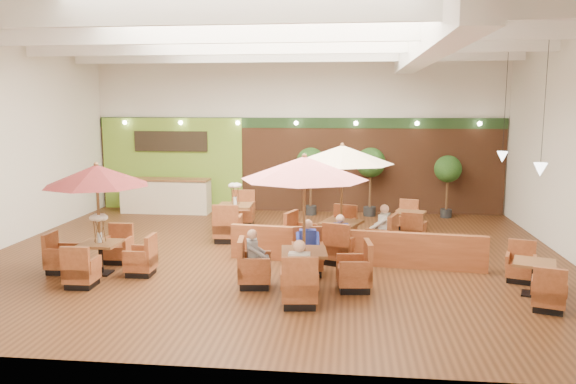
# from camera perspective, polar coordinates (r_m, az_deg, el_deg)

# --- Properties ---
(room) EXTENTS (14.04, 14.00, 5.52)m
(room) POSITION_cam_1_polar(r_m,az_deg,el_deg) (14.52, 0.11, 8.77)
(room) COLOR #381E0F
(room) RESTS_ON ground
(service_counter) EXTENTS (3.00, 0.75, 1.18)m
(service_counter) POSITION_cam_1_polar(r_m,az_deg,el_deg) (19.58, -12.29, -0.38)
(service_counter) COLOR beige
(service_counter) RESTS_ON ground
(booth_divider) EXTENTS (5.86, 0.85, 0.81)m
(booth_divider) POSITION_cam_1_polar(r_m,az_deg,el_deg) (13.03, 6.72, -5.61)
(booth_divider) COLOR brown
(booth_divider) RESTS_ON ground
(table_0) EXTENTS (2.38, 2.38, 2.45)m
(table_0) POSITION_cam_1_polar(r_m,az_deg,el_deg) (12.64, -18.76, -0.62)
(table_0) COLOR brown
(table_0) RESTS_ON ground
(table_1) EXTENTS (2.71, 2.71, 2.71)m
(table_1) POSITION_cam_1_polar(r_m,az_deg,el_deg) (10.97, 1.66, -0.61)
(table_1) COLOR brown
(table_1) RESTS_ON ground
(table_2) EXTENTS (2.84, 2.84, 2.74)m
(table_2) POSITION_cam_1_polar(r_m,az_deg,el_deg) (13.78, 5.49, 1.33)
(table_2) COLOR brown
(table_2) RESTS_ON ground
(table_3) EXTENTS (0.99, 2.84, 1.62)m
(table_3) POSITION_cam_1_polar(r_m,az_deg,el_deg) (16.15, -5.37, -2.41)
(table_3) COLOR brown
(table_3) RESTS_ON ground
(table_4) EXTENTS (0.96, 2.39, 0.84)m
(table_4) POSITION_cam_1_polar(r_m,az_deg,el_deg) (11.93, 23.67, -8.08)
(table_4) COLOR brown
(table_4) RESTS_ON ground
(table_5) EXTENTS (0.97, 2.43, 0.86)m
(table_5) POSITION_cam_1_polar(r_m,az_deg,el_deg) (16.16, 12.30, -3.22)
(table_5) COLOR brown
(table_5) RESTS_ON ground
(topiary_0) EXTENTS (0.97, 0.97, 2.26)m
(topiary_0) POSITION_cam_1_polar(r_m,az_deg,el_deg) (18.66, 2.33, 2.77)
(topiary_0) COLOR black
(topiary_0) RESTS_ON ground
(topiary_1) EXTENTS (0.98, 0.98, 2.27)m
(topiary_1) POSITION_cam_1_polar(r_m,az_deg,el_deg) (18.63, 8.39, 2.71)
(topiary_1) COLOR black
(topiary_1) RESTS_ON ground
(topiary_2) EXTENTS (0.88, 0.88, 2.04)m
(topiary_2) POSITION_cam_1_polar(r_m,az_deg,el_deg) (18.90, 15.92, 2.03)
(topiary_2) COLOR black
(topiary_2) RESTS_ON ground
(diner_0) EXTENTS (0.38, 0.30, 0.79)m
(diner_0) POSITION_cam_1_polar(r_m,az_deg,el_deg) (10.24, 1.18, -7.52)
(diner_0) COLOR white
(diner_0) RESTS_ON ground
(diner_1) EXTENTS (0.38, 0.32, 0.74)m
(diner_1) POSITION_cam_1_polar(r_m,az_deg,el_deg) (12.16, 2.02, -5.00)
(diner_1) COLOR #24369D
(diner_1) RESTS_ON ground
(diner_2) EXTENTS (0.34, 0.39, 0.73)m
(diner_2) POSITION_cam_1_polar(r_m,az_deg,el_deg) (11.32, -3.41, -6.07)
(diner_2) COLOR slate
(diner_2) RESTS_ON ground
(diner_3) EXTENTS (0.38, 0.33, 0.71)m
(diner_3) POSITION_cam_1_polar(r_m,az_deg,el_deg) (12.99, 5.35, -4.18)
(diner_3) COLOR #24369D
(diner_3) RESTS_ON ground
(diner_4) EXTENTS (0.38, 0.42, 0.78)m
(diner_4) POSITION_cam_1_polar(r_m,az_deg,el_deg) (13.98, 9.54, -3.23)
(diner_4) COLOR white
(diner_4) RESTS_ON ground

